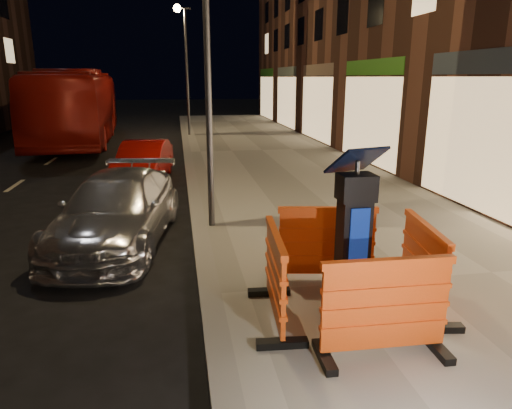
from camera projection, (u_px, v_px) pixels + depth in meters
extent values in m
plane|color=black|center=(211.00, 304.00, 6.23)|extent=(120.00, 120.00, 0.00)
cube|color=gray|center=(415.00, 283.00, 6.70)|extent=(6.00, 60.00, 0.15)
cube|color=slate|center=(211.00, 299.00, 6.21)|extent=(0.30, 60.00, 0.15)
cube|color=black|center=(353.00, 238.00, 5.46)|extent=(0.69, 0.69, 1.97)
cube|color=#E94D13|center=(385.00, 309.00, 4.68)|extent=(1.43, 0.62, 1.10)
cube|color=#E94D13|center=(327.00, 244.00, 6.48)|extent=(1.49, 0.81, 1.10)
cube|color=#E94D13|center=(275.00, 277.00, 5.43)|extent=(0.69, 1.45, 1.10)
cube|color=#E94D13|center=(423.00, 266.00, 5.73)|extent=(0.78, 1.48, 1.10)
imported|color=silver|center=(120.00, 242.00, 8.57)|extent=(2.44, 4.59, 1.27)
imported|color=#A10D0B|center=(145.00, 181.00, 13.64)|extent=(1.69, 3.68, 1.17)
imported|color=maroon|center=(81.00, 142.00, 21.69)|extent=(3.61, 12.09, 3.32)
cylinder|color=#3F3F44|center=(208.00, 68.00, 8.27)|extent=(0.12, 0.12, 6.00)
cylinder|color=#3F3F44|center=(187.00, 74.00, 22.51)|extent=(0.12, 0.12, 6.00)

